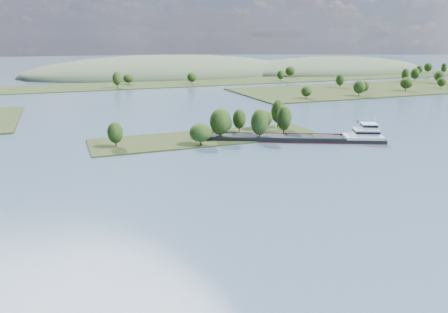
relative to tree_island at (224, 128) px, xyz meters
name	(u,v)px	position (x,y,z in m)	size (l,w,h in m)	color
ground	(269,180)	(-7.38, -58.79, -4.31)	(1800.00, 1800.00, 0.00)	#3C4F68
tree_island	(224,128)	(0.00, 0.00, 0.00)	(100.00, 31.78, 14.85)	#222E14
right_bank	(417,86)	(224.54, 120.72, -3.30)	(320.00, 90.00, 14.58)	#222E14
back_shoreline	(138,85)	(1.45, 220.96, -3.67)	(900.00, 60.00, 14.63)	#222E14
hill_east	(331,71)	(252.62, 291.21, -4.31)	(260.00, 140.00, 36.00)	#3A4B33
hill_west	(168,74)	(52.62, 321.21, -4.31)	(320.00, 160.00, 44.00)	#3A4B33
cargo_barge	(302,138)	(29.09, -17.18, -2.94)	(77.22, 41.43, 10.87)	black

